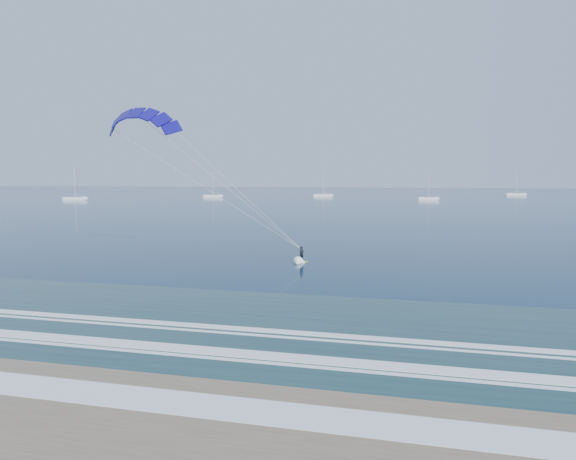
# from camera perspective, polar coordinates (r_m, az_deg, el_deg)

# --- Properties ---
(ground) EXTENTS (900.00, 900.00, 0.00)m
(ground) POSITION_cam_1_polar(r_m,az_deg,el_deg) (23.26, -19.02, -16.61)
(ground) COLOR #072A42
(ground) RESTS_ON ground
(kitesurfer_rig) EXTENTS (21.31, 8.28, 16.67)m
(kitesurfer_rig) POSITION_cam_1_polar(r_m,az_deg,el_deg) (52.28, -7.64, 5.33)
(kitesurfer_rig) COLOR #9AC116
(kitesurfer_rig) RESTS_ON ground
(sailboat_0) EXTENTS (9.71, 2.40, 13.07)m
(sailboat_0) POSITION_cam_1_polar(r_m,az_deg,el_deg) (219.00, -22.56, 3.27)
(sailboat_0) COLOR white
(sailboat_0) RESTS_ON ground
(sailboat_1) EXTENTS (8.39, 2.40, 11.56)m
(sailboat_1) POSITION_cam_1_polar(r_m,az_deg,el_deg) (231.72, -8.34, 3.76)
(sailboat_1) COLOR white
(sailboat_1) RESTS_ON ground
(sailboat_2) EXTENTS (8.62, 2.40, 11.64)m
(sailboat_2) POSITION_cam_1_polar(r_m,az_deg,el_deg) (240.77, 3.92, 3.89)
(sailboat_2) COLOR white
(sailboat_2) RESTS_ON ground
(sailboat_3) EXTENTS (7.37, 2.40, 10.41)m
(sailboat_3) POSITION_cam_1_polar(r_m,az_deg,el_deg) (208.93, 15.33, 3.40)
(sailboat_3) COLOR white
(sailboat_3) RESTS_ON ground
(sailboat_4) EXTENTS (9.07, 2.40, 12.28)m
(sailboat_4) POSITION_cam_1_polar(r_m,az_deg,el_deg) (279.01, 24.00, 3.66)
(sailboat_4) COLOR white
(sailboat_4) RESTS_ON ground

